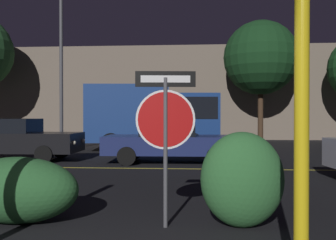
% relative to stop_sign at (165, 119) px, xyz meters
% --- Properties ---
extents(road_center_stripe, '(35.58, 0.12, 0.01)m').
position_rel_stop_sign_xyz_m(road_center_stripe, '(-0.51, 5.84, -1.52)').
color(road_center_stripe, gold).
rests_on(road_center_stripe, ground_plane).
extents(stop_sign, '(0.85, 0.11, 2.20)m').
position_rel_stop_sign_xyz_m(stop_sign, '(0.00, 0.00, 0.00)').
color(stop_sign, '#4C4C51').
rests_on(stop_sign, ground_plane).
extents(yellow_pole_right, '(0.12, 0.12, 3.36)m').
position_rel_stop_sign_xyz_m(yellow_pole_right, '(1.29, -2.07, 0.15)').
color(yellow_pole_right, yellow).
rests_on(yellow_pole_right, ground_plane).
extents(hedge_bush_1, '(1.83, 0.99, 0.97)m').
position_rel_stop_sign_xyz_m(hedge_bush_1, '(-2.19, 0.06, -1.04)').
color(hedge_bush_1, '#285B2D').
rests_on(hedge_bush_1, ground_plane).
extents(hedge_bush_2, '(1.17, 0.79, 1.35)m').
position_rel_stop_sign_xyz_m(hedge_bush_2, '(1.08, 0.08, -0.85)').
color(hedge_bush_2, '#2D6633').
rests_on(hedge_bush_2, ground_plane).
extents(passing_car_1, '(4.76, 1.84, 1.47)m').
position_rel_stop_sign_xyz_m(passing_car_1, '(-6.02, 7.58, -0.79)').
color(passing_car_1, black).
rests_on(passing_car_1, ground_plane).
extents(passing_car_2, '(4.64, 1.99, 1.31)m').
position_rel_stop_sign_xyz_m(passing_car_2, '(-0.37, 7.31, -0.85)').
color(passing_car_2, navy).
rests_on(passing_car_2, ground_plane).
extents(delivery_truck, '(6.05, 2.71, 2.95)m').
position_rel_stop_sign_xyz_m(delivery_truck, '(-1.42, 11.78, 0.10)').
color(delivery_truck, navy).
rests_on(delivery_truck, ground_plane).
extents(street_lamp, '(0.37, 0.37, 7.74)m').
position_rel_stop_sign_xyz_m(street_lamp, '(-5.65, 11.40, 2.96)').
color(street_lamp, '#4C4C51').
rests_on(street_lamp, ground_plane).
extents(tree_0, '(4.43, 4.43, 7.28)m').
position_rel_stop_sign_xyz_m(tree_0, '(4.36, 17.53, 3.52)').
color(tree_0, '#422D1E').
rests_on(tree_0, ground_plane).
extents(building_backdrop, '(31.85, 3.61, 6.28)m').
position_rel_stop_sign_xyz_m(building_backdrop, '(-1.78, 21.38, 1.62)').
color(building_backdrop, '#7A6B5B').
rests_on(building_backdrop, ground_plane).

